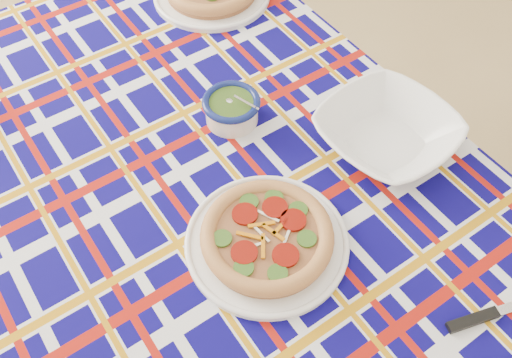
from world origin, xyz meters
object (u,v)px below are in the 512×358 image
Objects in this scene: main_focaccia_plate at (267,236)px; serving_bowl at (387,133)px; dining_table at (220,208)px; pesto_bowl at (232,107)px.

serving_bowl is at bearing 79.99° from main_focaccia_plate.
dining_table is 0.21m from pesto_bowl.
pesto_bowl is at bearing 138.40° from main_focaccia_plate.
main_focaccia_plate is 0.34m from serving_bowl.
dining_table is at bearing -61.96° from pesto_bowl.
serving_bowl reaches higher than dining_table.
dining_table is at bearing -126.64° from serving_bowl.
pesto_bowl is (-0.08, 0.15, 0.11)m from dining_table.
main_focaccia_plate is 1.14× the size of serving_bowl.
main_focaccia_plate is at bearing -100.01° from serving_bowl.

